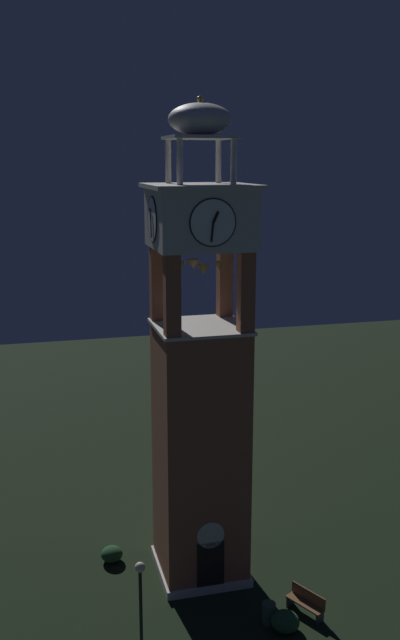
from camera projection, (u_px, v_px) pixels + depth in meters
The scene contains 7 objects.
ground at pixel (200, 569), 29.22m from camera, with size 80.00×80.00×0.00m, color black.
clock_tower at pixel (200, 396), 27.47m from camera, with size 3.95×3.95×19.14m.
park_bench at pixel (306, 602), 26.29m from camera, with size 1.13×1.62×0.95m.
lamp_post at pixel (140, 590), 23.80m from camera, with size 0.36×0.36×3.50m.
trash_bin at pixel (269, 613), 25.79m from camera, with size 0.52×0.52×0.80m, color #38513D.
shrub_near_entry at pixel (112, 554), 29.79m from camera, with size 0.93×0.93×0.65m, color #234C28.
shrub_left_of_tower at pixel (285, 621), 25.38m from camera, with size 1.07×1.07×0.71m, color #234C28.
Camera 1 is at (-6.48, -25.27, 16.88)m, focal length 38.84 mm.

